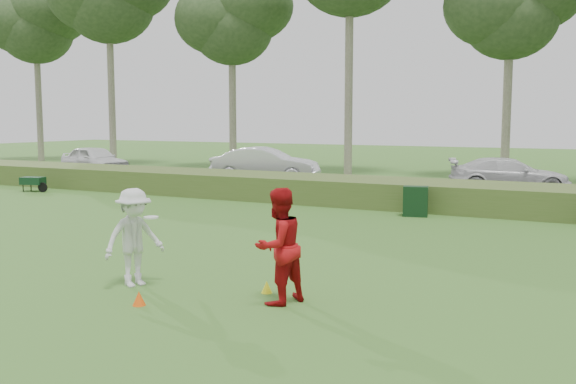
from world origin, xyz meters
The scene contains 15 objects.
ground centered at (0.00, 0.00, 0.00)m, with size 120.00×120.00×0.00m, color #306321.
reed_strip centered at (0.00, 12.00, 0.45)m, with size 80.00×3.00×0.90m, color #425C24.
park_road centered at (0.00, 17.00, 0.03)m, with size 80.00×6.00×0.06m, color #2D2D2D.
tree_0 centered at (-30.00, 23.50, 9.72)m, with size 6.76×6.76×13.00m.
tree_2 centered at (-14.00, 24.00, 8.97)m, with size 6.50×6.50×12.00m.
tree_4 centered at (2.00, 24.50, 8.59)m, with size 6.24×6.24×11.50m.
player_white centered at (-0.78, -0.68, 0.90)m, with size 1.07×1.33×1.81m.
player_red centered at (2.11, -0.48, 0.97)m, with size 0.94×0.73×1.94m, color #A70E11.
cone_orange centered at (0.11, -1.63, 0.12)m, with size 0.22×0.22×0.24m, color #FF550D.
cone_yellow centered at (1.62, -0.01, 0.11)m, with size 0.20×0.20×0.22m, color yellow.
utility_cabinet centered at (1.48, 9.92, 0.47)m, with size 0.76×0.47×0.95m, color black.
wheelbarrow centered at (-14.71, 9.30, 0.44)m, with size 1.29×0.80×0.61m.
car_left centered at (-17.79, 16.11, 0.83)m, with size 1.83×4.54×1.55m, color white.
car_mid centered at (-7.57, 16.53, 0.89)m, with size 1.75×5.02×1.65m, color silver.
car_right centered at (3.17, 17.74, 0.76)m, with size 1.95×4.80×1.39m, color silver.
Camera 1 is at (6.98, -9.69, 3.07)m, focal length 40.00 mm.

